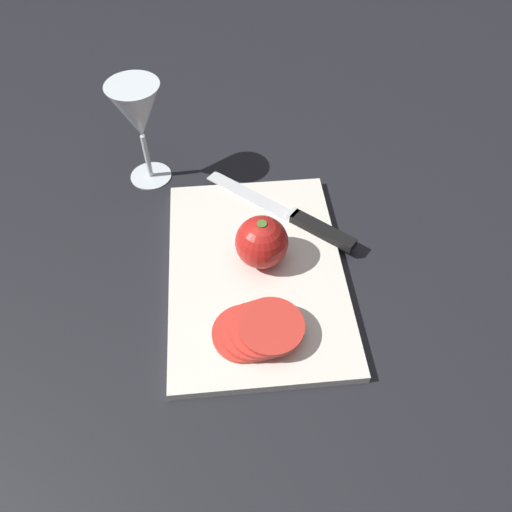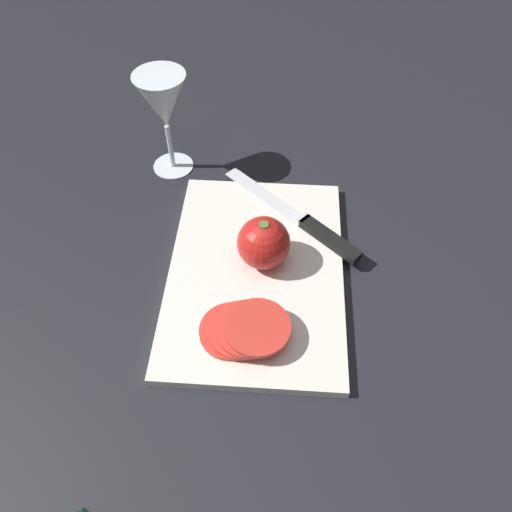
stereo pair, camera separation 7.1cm
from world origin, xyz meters
name	(u,v)px [view 2 (the right image)]	position (x,y,z in m)	size (l,w,h in m)	color
ground_plane	(269,289)	(0.00, 0.00, 0.00)	(3.00, 3.00, 0.00)	black
cutting_board	(256,272)	(0.02, 0.02, 0.01)	(0.37, 0.26, 0.01)	silver
wine_glass	(163,105)	(0.26, 0.19, 0.13)	(0.09, 0.09, 0.18)	silver
whole_tomato	(264,243)	(0.04, 0.01, 0.05)	(0.08, 0.08, 0.08)	red
knife	(315,229)	(0.10, -0.07, 0.02)	(0.21, 0.22, 0.01)	silver
tomato_slice_stack_near	(244,329)	(-0.09, 0.03, 0.03)	(0.09, 0.12, 0.03)	red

